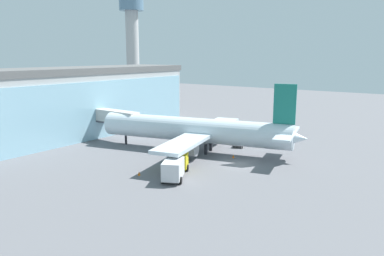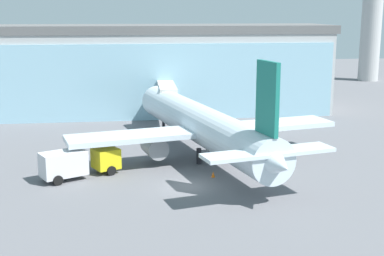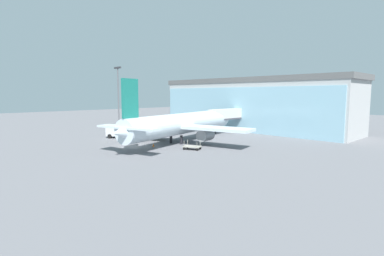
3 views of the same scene
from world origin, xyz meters
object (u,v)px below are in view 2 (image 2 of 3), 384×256
object	(u,v)px
safety_cone_wingtip	(61,163)
catering_truck	(78,162)
airplane	(202,125)
safety_cone_nose	(213,174)
jet_bridge	(166,92)
baggage_cart	(276,161)

from	to	relation	value
safety_cone_wingtip	catering_truck	bearing A→B (deg)	-64.45
airplane	catering_truck	bearing A→B (deg)	99.74
airplane	safety_cone_nose	size ratio (longest dim) A/B	63.52
jet_bridge	safety_cone_wingtip	world-z (taller)	jet_bridge
baggage_cart	safety_cone_nose	size ratio (longest dim) A/B	5.83
safety_cone_nose	airplane	bearing A→B (deg)	90.23
jet_bridge	catering_truck	bearing A→B (deg)	158.39
jet_bridge	safety_cone_wingtip	distance (m)	23.13
safety_cone_wingtip	baggage_cart	bearing A→B (deg)	-8.22
airplane	safety_cone_wingtip	bearing A→B (deg)	80.34
safety_cone_nose	catering_truck	bearing A→B (deg)	173.16
airplane	catering_truck	size ratio (longest dim) A/B	4.66
jet_bridge	baggage_cart	distance (m)	24.46
jet_bridge	airplane	xyz separation A→B (m)	(2.35, -18.36, -0.79)
baggage_cart	safety_cone_wingtip	bearing A→B (deg)	148.38
safety_cone_nose	safety_cone_wingtip	xyz separation A→B (m)	(-14.48, 5.83, 0.00)
baggage_cart	safety_cone_nose	world-z (taller)	baggage_cart
catering_truck	baggage_cart	bearing A→B (deg)	-23.42
jet_bridge	airplane	bearing A→B (deg)	-171.32
catering_truck	safety_cone_nose	bearing A→B (deg)	-34.08
baggage_cart	safety_cone_wingtip	world-z (taller)	baggage_cart
jet_bridge	safety_cone_nose	xyz separation A→B (m)	(2.38, -25.13, -4.00)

